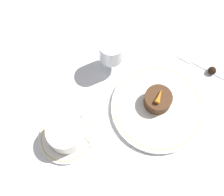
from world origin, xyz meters
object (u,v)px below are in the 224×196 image
at_px(dessert_cake, 158,100).
at_px(dinner_plate, 158,108).
at_px(coffee_cup, 65,134).
at_px(wine_glass, 111,52).
at_px(fork, 197,64).

bearing_deg(dessert_cake, dinner_plate, -130.41).
relative_size(coffee_cup, wine_glass, 0.97).
xyz_separation_m(dinner_plate, coffee_cup, (-0.22, 0.14, 0.04)).
bearing_deg(dinner_plate, dessert_cake, 49.59).
bearing_deg(dinner_plate, wine_glass, 82.54).
bearing_deg(dessert_cake, fork, -6.06).
relative_size(dinner_plate, dessert_cake, 3.46).
bearing_deg(wine_glass, fork, -49.92).
bearing_deg(wine_glass, coffee_cup, -169.49).
bearing_deg(dessert_cake, wine_glass, 85.07).
bearing_deg(dinner_plate, fork, -2.47).
xyz_separation_m(dinner_plate, wine_glass, (0.02, 0.18, 0.07)).
height_order(coffee_cup, wine_glass, wine_glass).
height_order(dinner_plate, coffee_cup, coffee_cup).
height_order(coffee_cup, fork, coffee_cup).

